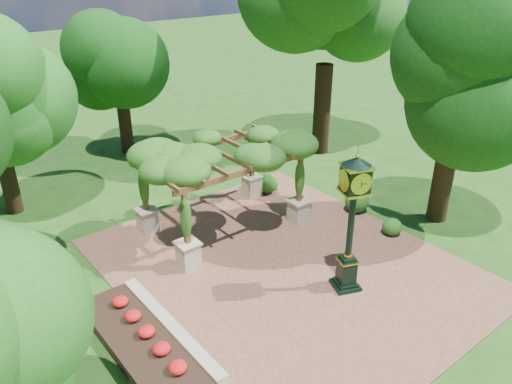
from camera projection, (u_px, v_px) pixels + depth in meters
ground at (305, 280)px, 15.97m from camera, size 120.00×120.00×0.00m
brick_plaza at (284, 266)px, 16.67m from camera, size 10.00×12.00×0.04m
border_wall at (171, 328)px, 13.66m from camera, size 0.35×5.00×0.40m
flower_bed at (141, 344)px, 13.16m from camera, size 1.50×5.00×0.36m
pedestal_clock at (352, 213)px, 14.46m from camera, size 1.14×1.14×4.46m
pergola at (222, 156)px, 17.74m from camera, size 5.72×3.64×3.57m
sundial at (171, 174)px, 22.58m from camera, size 0.63×0.63×0.88m
shrub_front at (392, 227)px, 18.34m from camera, size 0.81×0.81×0.64m
shrub_mid at (357, 201)px, 19.92m from camera, size 1.18×1.18×0.86m
shrub_back at (268, 183)px, 21.52m from camera, size 0.96×0.96×0.82m
tree_north at (117, 52)px, 23.89m from camera, size 4.11×4.11×7.46m
tree_east_near at (464, 61)px, 16.98m from camera, size 4.34×4.34×8.92m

